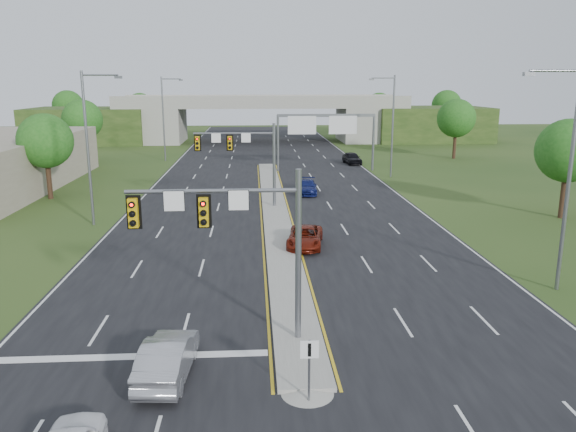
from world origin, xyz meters
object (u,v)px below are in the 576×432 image
(car_far_a, at_px, (305,237))
(car_silver, at_px, (167,357))
(overpass, at_px, (262,121))
(car_far_b, at_px, (307,187))
(keep_right_sign, at_px, (309,360))
(sign_gantry, at_px, (325,126))
(signal_mast_far, at_px, (246,152))
(car_far_c, at_px, (352,158))
(signal_mast_near, at_px, (239,229))

(car_far_a, bearing_deg, car_silver, -102.59)
(overpass, distance_m, car_far_b, 49.35)
(car_silver, bearing_deg, keep_right_sign, 161.64)
(overpass, bearing_deg, sign_gantry, -79.21)
(overpass, xyz_separation_m, car_far_b, (3.31, -49.15, -2.89))
(keep_right_sign, relative_size, overpass, 0.03)
(car_silver, xyz_separation_m, car_far_a, (6.32, 15.85, -0.10))
(signal_mast_far, bearing_deg, car_silver, -95.31)
(keep_right_sign, distance_m, car_far_c, 56.15)
(signal_mast_near, height_order, car_far_a, signal_mast_near)
(signal_mast_near, distance_m, car_far_a, 14.49)
(signal_mast_far, distance_m, car_far_a, 12.87)
(signal_mast_near, bearing_deg, overpass, 88.38)
(keep_right_sign, xyz_separation_m, overpass, (0.00, 84.53, 2.04))
(overpass, bearing_deg, car_silver, -93.34)
(sign_gantry, relative_size, car_far_b, 2.61)
(keep_right_sign, height_order, car_far_c, keep_right_sign)
(car_far_b, relative_size, car_far_c, 1.01)
(keep_right_sign, bearing_deg, car_far_c, 78.70)
(signal_mast_near, xyz_separation_m, car_silver, (-2.55, -2.46, -3.98))
(overpass, xyz_separation_m, car_far_c, (11.00, -29.47, -2.79))
(signal_mast_far, height_order, keep_right_sign, signal_mast_far)
(signal_mast_near, distance_m, overpass, 80.11)
(sign_gantry, distance_m, car_far_a, 32.36)
(car_silver, xyz_separation_m, car_far_c, (15.82, 53.06, 0.02))
(car_silver, bearing_deg, car_far_a, -107.65)
(keep_right_sign, bearing_deg, sign_gantry, 82.30)
(overpass, bearing_deg, car_far_c, -69.53)
(car_far_a, height_order, car_far_b, car_far_b)
(signal_mast_far, height_order, overpass, overpass)
(sign_gantry, relative_size, car_far_a, 2.55)
(car_silver, distance_m, car_far_a, 17.06)
(signal_mast_far, bearing_deg, car_far_c, 62.61)
(signal_mast_near, height_order, signal_mast_far, same)
(keep_right_sign, bearing_deg, overpass, 90.00)
(sign_gantry, xyz_separation_m, car_far_b, (-3.38, -14.07, -4.58))
(signal_mast_far, height_order, car_far_b, signal_mast_far)
(car_far_c, bearing_deg, signal_mast_near, -111.11)
(sign_gantry, bearing_deg, car_far_b, -103.49)
(signal_mast_far, relative_size, keep_right_sign, 3.18)
(keep_right_sign, distance_m, car_silver, 5.27)
(overpass, distance_m, car_far_a, 66.77)
(signal_mast_near, xyz_separation_m, car_far_b, (5.57, 30.92, -4.06))
(overpass, relative_size, car_silver, 18.13)
(keep_right_sign, relative_size, sign_gantry, 0.19)
(overpass, bearing_deg, signal_mast_far, -92.35)
(car_silver, xyz_separation_m, car_far_b, (8.12, 33.38, -0.08))
(keep_right_sign, distance_m, car_far_a, 17.92)
(keep_right_sign, height_order, sign_gantry, sign_gantry)
(keep_right_sign, relative_size, car_far_c, 0.50)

